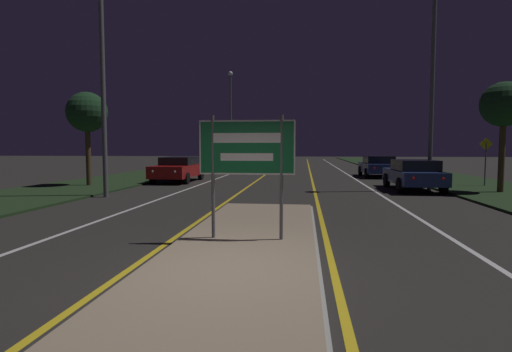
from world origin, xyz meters
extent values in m
plane|color=#282623|center=(0.00, 0.00, 0.00)|extent=(160.00, 160.00, 0.00)
cube|color=#999993|center=(0.00, 2.00, 0.03)|extent=(2.80, 9.91, 0.05)
cube|color=gray|center=(0.00, 2.00, 0.05)|extent=(2.68, 9.79, 0.10)
cube|color=#1E3319|center=(-9.50, 20.00, 0.04)|extent=(5.00, 100.00, 0.08)
cube|color=#1E3319|center=(9.50, 20.00, 0.04)|extent=(5.00, 100.00, 0.08)
cube|color=gold|center=(-1.59, 25.00, 0.00)|extent=(0.12, 70.00, 0.01)
cube|color=gold|center=(1.59, 25.00, 0.00)|extent=(0.12, 70.00, 0.01)
cube|color=silver|center=(-4.20, 25.00, 0.00)|extent=(0.12, 70.00, 0.01)
cube|color=silver|center=(4.20, 25.00, 0.00)|extent=(0.12, 70.00, 0.01)
cube|color=silver|center=(-7.20, 25.00, 0.00)|extent=(0.10, 70.00, 0.01)
cube|color=silver|center=(7.20, 25.00, 0.00)|extent=(0.10, 70.00, 0.01)
cylinder|color=#56565B|center=(-0.68, 2.00, 1.32)|extent=(0.07, 0.07, 2.45)
cylinder|color=#56565B|center=(0.68, 2.00, 1.32)|extent=(0.07, 0.07, 2.45)
cube|color=#146033|center=(0.00, 2.00, 1.91)|extent=(1.90, 0.04, 1.07)
cube|color=white|center=(0.00, 1.98, 1.91)|extent=(1.90, 0.00, 1.07)
cube|color=#146033|center=(0.00, 1.97, 1.91)|extent=(1.84, 0.01, 1.00)
cube|color=white|center=(0.00, 1.97, 2.10)|extent=(1.33, 0.01, 0.19)
cube|color=white|center=(0.00, 1.97, 1.73)|extent=(1.04, 0.01, 0.15)
cylinder|color=#56565B|center=(-6.48, 8.74, 4.01)|extent=(0.18, 0.18, 8.03)
cylinder|color=#56565B|center=(-6.49, 35.24, 4.69)|extent=(0.18, 0.18, 9.37)
sphere|color=white|center=(-6.49, 35.24, 9.51)|extent=(0.46, 0.46, 0.46)
cylinder|color=#56565B|center=(6.63, 12.59, 4.40)|extent=(0.18, 0.18, 8.80)
cube|color=navy|center=(5.98, 12.82, 0.62)|extent=(1.82, 4.42, 0.57)
cube|color=black|center=(5.98, 12.55, 1.13)|extent=(1.60, 2.30, 0.46)
sphere|color=red|center=(5.42, 10.63, 0.69)|extent=(0.14, 0.14, 0.14)
sphere|color=red|center=(6.55, 10.63, 0.69)|extent=(0.14, 0.14, 0.14)
cylinder|color=black|center=(5.12, 14.19, 0.33)|extent=(0.22, 0.66, 0.66)
cylinder|color=black|center=(6.85, 14.19, 0.33)|extent=(0.22, 0.66, 0.66)
cylinder|color=black|center=(5.12, 11.45, 0.33)|extent=(0.22, 0.66, 0.66)
cylinder|color=black|center=(6.85, 11.45, 0.33)|extent=(0.22, 0.66, 0.66)
cube|color=navy|center=(5.88, 21.00, 0.61)|extent=(1.88, 4.53, 0.59)
cube|color=black|center=(5.88, 20.73, 1.14)|extent=(1.65, 2.36, 0.47)
sphere|color=red|center=(5.30, 18.75, 0.68)|extent=(0.14, 0.14, 0.14)
sphere|color=red|center=(6.47, 18.75, 0.68)|extent=(0.14, 0.14, 0.14)
cylinder|color=black|center=(4.98, 22.40, 0.31)|extent=(0.22, 0.63, 0.63)
cylinder|color=black|center=(6.78, 22.40, 0.31)|extent=(0.22, 0.63, 0.63)
cylinder|color=black|center=(4.98, 19.59, 0.31)|extent=(0.22, 0.63, 0.63)
cylinder|color=black|center=(6.78, 19.59, 0.31)|extent=(0.22, 0.63, 0.63)
cube|color=maroon|center=(-5.88, 15.85, 0.63)|extent=(1.89, 4.68, 0.64)
cube|color=black|center=(-5.88, 16.13, 1.16)|extent=(1.66, 2.43, 0.43)
sphere|color=white|center=(-6.47, 13.53, 0.71)|extent=(0.14, 0.14, 0.14)
sphere|color=white|center=(-5.30, 13.53, 0.71)|extent=(0.14, 0.14, 0.14)
cylinder|color=black|center=(-6.79, 14.40, 0.31)|extent=(0.22, 0.62, 0.62)
cylinder|color=black|center=(-4.98, 14.40, 0.31)|extent=(0.22, 0.62, 0.62)
cylinder|color=black|center=(-6.79, 17.30, 0.31)|extent=(0.22, 0.62, 0.62)
cylinder|color=black|center=(-4.98, 17.30, 0.31)|extent=(0.22, 0.62, 0.62)
cube|color=navy|center=(-5.60, 26.20, 0.65)|extent=(1.89, 4.75, 0.70)
cube|color=black|center=(-5.60, 26.49, 1.23)|extent=(1.66, 2.47, 0.46)
sphere|color=white|center=(-6.18, 23.85, 0.74)|extent=(0.14, 0.14, 0.14)
sphere|color=white|center=(-5.01, 23.85, 0.74)|extent=(0.14, 0.14, 0.14)
cylinder|color=black|center=(-6.50, 24.73, 0.30)|extent=(0.22, 0.60, 0.60)
cylinder|color=black|center=(-4.69, 24.73, 0.30)|extent=(0.22, 0.60, 0.60)
cylinder|color=black|center=(-6.50, 27.67, 0.30)|extent=(0.22, 0.60, 0.60)
cylinder|color=black|center=(-4.69, 27.67, 0.30)|extent=(0.22, 0.60, 0.60)
cylinder|color=#56565B|center=(9.79, 14.59, 1.11)|extent=(0.06, 0.06, 2.06)
cube|color=yellow|center=(9.79, 14.59, 2.08)|extent=(0.60, 0.02, 0.60)
cylinder|color=#4C3823|center=(-9.32, 12.52, 1.63)|extent=(0.24, 0.24, 3.11)
sphere|color=#19381E|center=(-9.32, 12.52, 3.62)|extent=(1.93, 1.93, 1.93)
cylinder|color=#4C3823|center=(9.19, 11.73, 1.67)|extent=(0.24, 0.24, 3.19)
sphere|color=#19381E|center=(9.19, 11.73, 3.68)|extent=(1.82, 1.82, 1.82)
camera|label=1|loc=(1.12, -5.77, 1.91)|focal=28.00mm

